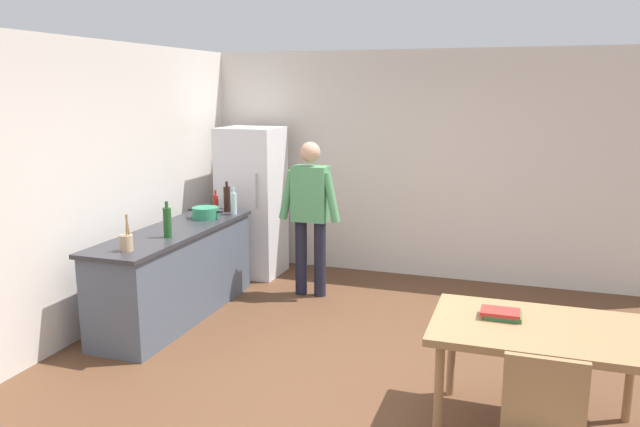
{
  "coord_description": "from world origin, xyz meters",
  "views": [
    {
      "loc": [
        1.23,
        -4.29,
        2.26
      ],
      "look_at": [
        -0.56,
        1.02,
        1.11
      ],
      "focal_mm": 34.39,
      "sensor_mm": 36.0,
      "label": 1
    }
  ],
  "objects_px": {
    "bottle_water_clear": "(234,203)",
    "bottle_wine_green": "(167,222)",
    "bottle_wine_dark": "(227,199)",
    "bottle_sauce_red": "(216,203)",
    "refrigerator": "(252,202)",
    "person": "(310,208)",
    "cooking_pot": "(205,213)",
    "utensil_jar": "(126,242)",
    "book_stack": "(502,314)",
    "dining_table": "(541,338)"
  },
  "relations": [
    {
      "from": "dining_table",
      "to": "book_stack",
      "type": "distance_m",
      "value": 0.29
    },
    {
      "from": "refrigerator",
      "to": "bottle_sauce_red",
      "type": "xyz_separation_m",
      "value": [
        -0.14,
        -0.66,
        0.1
      ]
    },
    {
      "from": "dining_table",
      "to": "book_stack",
      "type": "bearing_deg",
      "value": 163.08
    },
    {
      "from": "bottle_water_clear",
      "to": "bottle_wine_green",
      "type": "height_order",
      "value": "bottle_wine_green"
    },
    {
      "from": "dining_table",
      "to": "utensil_jar",
      "type": "xyz_separation_m",
      "value": [
        -3.34,
        0.26,
        0.31
      ]
    },
    {
      "from": "cooking_pot",
      "to": "person",
      "type": "bearing_deg",
      "value": 25.89
    },
    {
      "from": "dining_table",
      "to": "bottle_wine_green",
      "type": "relative_size",
      "value": 4.12
    },
    {
      "from": "refrigerator",
      "to": "bottle_water_clear",
      "type": "bearing_deg",
      "value": -79.68
    },
    {
      "from": "bottle_wine_dark",
      "to": "utensil_jar",
      "type": "bearing_deg",
      "value": -90.95
    },
    {
      "from": "dining_table",
      "to": "bottle_wine_dark",
      "type": "xyz_separation_m",
      "value": [
        -3.31,
        2.06,
        0.37
      ]
    },
    {
      "from": "bottle_wine_dark",
      "to": "book_stack",
      "type": "bearing_deg",
      "value": -33.04
    },
    {
      "from": "utensil_jar",
      "to": "bottle_wine_green",
      "type": "bearing_deg",
      "value": 83.11
    },
    {
      "from": "person",
      "to": "dining_table",
      "type": "bearing_deg",
      "value": -42.41
    },
    {
      "from": "refrigerator",
      "to": "utensil_jar",
      "type": "height_order",
      "value": "refrigerator"
    },
    {
      "from": "dining_table",
      "to": "bottle_wine_green",
      "type": "distance_m",
      "value": 3.39
    },
    {
      "from": "refrigerator",
      "to": "bottle_wine_dark",
      "type": "xyz_separation_m",
      "value": [
        -0.01,
        -0.64,
        0.15
      ]
    },
    {
      "from": "utensil_jar",
      "to": "bottle_sauce_red",
      "type": "distance_m",
      "value": 1.78
    },
    {
      "from": "bottle_sauce_red",
      "to": "refrigerator",
      "type": "bearing_deg",
      "value": 78.29
    },
    {
      "from": "utensil_jar",
      "to": "bottle_sauce_red",
      "type": "relative_size",
      "value": 1.33
    },
    {
      "from": "refrigerator",
      "to": "person",
      "type": "relative_size",
      "value": 1.06
    },
    {
      "from": "cooking_pot",
      "to": "bottle_sauce_red",
      "type": "bearing_deg",
      "value": 101.87
    },
    {
      "from": "dining_table",
      "to": "person",
      "type": "bearing_deg",
      "value": 137.59
    },
    {
      "from": "refrigerator",
      "to": "cooking_pot",
      "type": "distance_m",
      "value": 1.05
    },
    {
      "from": "person",
      "to": "bottle_wine_dark",
      "type": "relative_size",
      "value": 5.0
    },
    {
      "from": "cooking_pot",
      "to": "utensil_jar",
      "type": "height_order",
      "value": "utensil_jar"
    },
    {
      "from": "cooking_pot",
      "to": "book_stack",
      "type": "relative_size",
      "value": 1.5
    },
    {
      "from": "bottle_wine_dark",
      "to": "bottle_sauce_red",
      "type": "xyz_separation_m",
      "value": [
        -0.13,
        -0.03,
        -0.05
      ]
    },
    {
      "from": "cooking_pot",
      "to": "bottle_water_clear",
      "type": "distance_m",
      "value": 0.34
    },
    {
      "from": "bottle_sauce_red",
      "to": "dining_table",
      "type": "bearing_deg",
      "value": -30.64
    },
    {
      "from": "person",
      "to": "bottle_sauce_red",
      "type": "relative_size",
      "value": 7.08
    },
    {
      "from": "bottle_wine_dark",
      "to": "book_stack",
      "type": "distance_m",
      "value": 3.65
    },
    {
      "from": "dining_table",
      "to": "cooking_pot",
      "type": "distance_m",
      "value": 3.76
    },
    {
      "from": "dining_table",
      "to": "bottle_wine_green",
      "type": "xyz_separation_m",
      "value": [
        -3.27,
        0.79,
        0.37
      ]
    },
    {
      "from": "cooking_pot",
      "to": "utensil_jar",
      "type": "bearing_deg",
      "value": -89.1
    },
    {
      "from": "bottle_wine_dark",
      "to": "book_stack",
      "type": "xyz_separation_m",
      "value": [
        3.05,
        -1.98,
        -0.27
      ]
    },
    {
      "from": "book_stack",
      "to": "bottle_wine_green",
      "type": "bearing_deg",
      "value": 166.63
    },
    {
      "from": "dining_table",
      "to": "bottle_sauce_red",
      "type": "xyz_separation_m",
      "value": [
        -3.44,
        2.04,
        0.32
      ]
    },
    {
      "from": "book_stack",
      "to": "bottle_wine_dark",
      "type": "bearing_deg",
      "value": 146.96
    },
    {
      "from": "refrigerator",
      "to": "bottle_water_clear",
      "type": "xyz_separation_m",
      "value": [
        0.14,
        -0.77,
        0.13
      ]
    },
    {
      "from": "utensil_jar",
      "to": "book_stack",
      "type": "height_order",
      "value": "utensil_jar"
    },
    {
      "from": "bottle_wine_green",
      "to": "book_stack",
      "type": "height_order",
      "value": "bottle_wine_green"
    },
    {
      "from": "cooking_pot",
      "to": "bottle_water_clear",
      "type": "bearing_deg",
      "value": 54.0
    },
    {
      "from": "bottle_wine_dark",
      "to": "bottle_wine_green",
      "type": "distance_m",
      "value": 1.27
    },
    {
      "from": "cooking_pot",
      "to": "book_stack",
      "type": "xyz_separation_m",
      "value": [
        3.1,
        -1.58,
        -0.18
      ]
    },
    {
      "from": "refrigerator",
      "to": "bottle_water_clear",
      "type": "height_order",
      "value": "refrigerator"
    },
    {
      "from": "bottle_wine_dark",
      "to": "bottle_wine_green",
      "type": "bearing_deg",
      "value": -88.43
    },
    {
      "from": "person",
      "to": "dining_table",
      "type": "distance_m",
      "value": 3.2
    },
    {
      "from": "refrigerator",
      "to": "person",
      "type": "xyz_separation_m",
      "value": [
        0.95,
        -0.55,
        0.08
      ]
    },
    {
      "from": "refrigerator",
      "to": "utensil_jar",
      "type": "xyz_separation_m",
      "value": [
        -0.04,
        -2.44,
        0.08
      ]
    },
    {
      "from": "bottle_wine_dark",
      "to": "person",
      "type": "bearing_deg",
      "value": 5.06
    }
  ]
}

